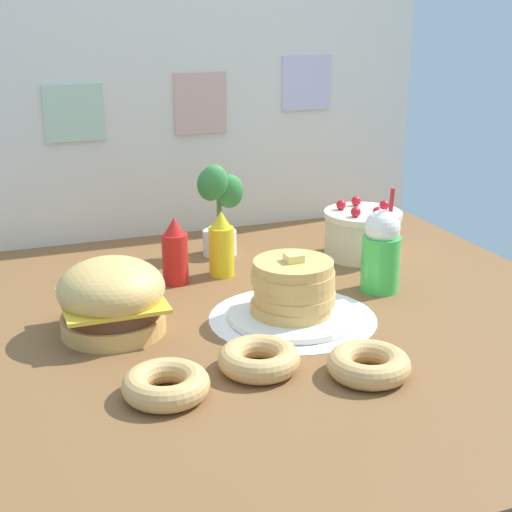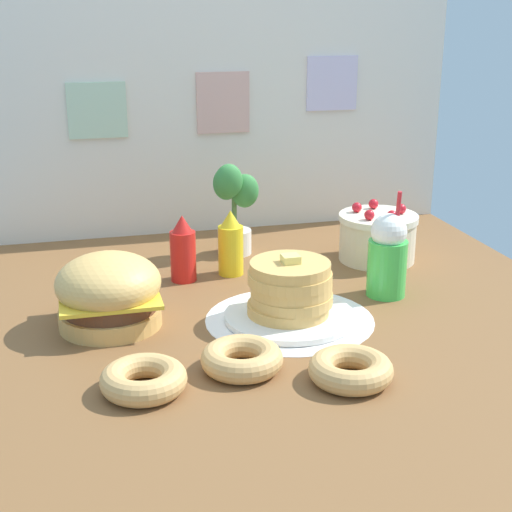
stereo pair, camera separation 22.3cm
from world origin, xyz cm
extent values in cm
cube|color=brown|center=(0.00, 0.00, -1.00)|extent=(192.72, 192.19, 2.00)
cube|color=silver|center=(0.00, 95.60, 45.86)|extent=(192.72, 3.00, 91.73)
cube|color=#B2D1B2|center=(-44.53, 93.50, 50.02)|extent=(21.83, 1.20, 20.70)
cube|color=#D8A599|center=(3.57, 93.50, 51.38)|extent=(20.78, 1.20, 23.38)
cube|color=silver|center=(48.11, 93.50, 57.63)|extent=(20.98, 1.20, 21.27)
cylinder|color=white|center=(2.53, -1.49, 0.20)|extent=(49.60, 49.60, 0.40)
cylinder|color=#DBA859|center=(-48.52, 7.66, 2.54)|extent=(29.31, 29.31, 5.07)
cylinder|color=#59331E|center=(-48.52, 7.66, 7.05)|extent=(26.97, 26.97, 3.95)
cube|color=yellow|center=(-48.52, 7.66, 9.58)|extent=(27.84, 27.84, 1.13)
ellipsoid|color=#E5B260|center=(-48.52, 7.66, 13.11)|extent=(29.90, 29.90, 16.91)
cylinder|color=white|center=(2.53, -1.49, 1.25)|extent=(38.33, 38.33, 1.69)
cylinder|color=#E0AD5B|center=(2.11, -1.12, 3.67)|extent=(23.96, 23.96, 3.16)
cylinder|color=#E0AD5B|center=(3.12, -1.25, 6.83)|extent=(23.99, 23.99, 3.16)
cylinder|color=#E0AD5B|center=(3.04, -1.03, 9.98)|extent=(23.76, 23.76, 3.16)
cylinder|color=#E0AD5B|center=(2.57, -1.02, 13.14)|extent=(24.51, 24.51, 3.16)
cylinder|color=#E0AD5B|center=(2.54, -1.29, 16.30)|extent=(23.35, 23.35, 3.16)
cube|color=#F7E072|center=(2.53, -1.49, 19.00)|extent=(4.96, 4.96, 2.25)
cylinder|color=beige|center=(48.66, 42.54, 7.33)|extent=(27.06, 27.06, 14.66)
cylinder|color=#F4EACC|center=(48.66, 42.54, 15.78)|extent=(28.14, 28.14, 2.25)
sphere|color=red|center=(56.73, 41.71, 18.71)|extent=(3.61, 3.61, 3.61)
sphere|color=red|center=(49.93, 50.56, 18.71)|extent=(3.61, 3.61, 3.61)
sphere|color=red|center=(42.27, 47.54, 18.71)|extent=(3.61, 3.61, 3.61)
sphere|color=red|center=(42.69, 37.04, 18.71)|extent=(3.61, 3.61, 3.61)
sphere|color=red|center=(49.99, 34.54, 18.71)|extent=(3.61, 3.61, 3.61)
cylinder|color=red|center=(-22.18, 39.21, 8.45)|extent=(8.57, 8.57, 16.91)
cone|color=red|center=(-22.18, 39.21, 19.73)|extent=(6.85, 6.85, 5.64)
cylinder|color=yellow|center=(-5.52, 41.25, 8.45)|extent=(8.57, 8.57, 16.91)
cone|color=yellow|center=(-5.52, 41.25, 19.73)|extent=(6.85, 6.85, 5.64)
cylinder|color=green|center=(37.84, 9.98, 9.02)|extent=(12.40, 12.40, 18.04)
sphere|color=white|center=(37.84, 9.98, 21.14)|extent=(11.27, 11.27, 11.27)
cylinder|color=red|center=(40.32, 9.98, 24.80)|extent=(1.35, 2.97, 18.09)
torus|color=tan|center=(-43.60, -33.49, 3.16)|extent=(20.97, 20.97, 6.31)
torus|color=#8CCC8C|center=(-43.60, -33.49, 3.61)|extent=(20.02, 20.02, 5.37)
torus|color=tan|center=(-18.32, -28.62, 3.16)|extent=(20.97, 20.97, 6.31)
torus|color=#F2E5C6|center=(-18.32, -28.62, 3.61)|extent=(20.02, 20.02, 5.37)
torus|color=tan|center=(6.15, -40.97, 3.16)|extent=(20.97, 20.97, 6.31)
torus|color=brown|center=(6.15, -40.97, 3.61)|extent=(20.02, 20.02, 5.37)
cylinder|color=white|center=(0.64, 62.55, 4.51)|extent=(12.40, 12.40, 9.02)
cylinder|color=#4C7238|center=(0.64, 62.55, 16.91)|extent=(1.80, 1.80, 15.78)
ellipsoid|color=#38843D|center=(4.54, 61.95, 23.67)|extent=(10.15, 6.76, 12.40)
ellipsoid|color=#38843D|center=(-1.32, 65.97, 25.93)|extent=(10.15, 6.76, 12.40)
ellipsoid|color=#38843D|center=(-1.96, 59.58, 28.18)|extent=(10.15, 6.76, 12.40)
camera|label=1|loc=(-78.72, -188.14, 88.62)|focal=52.64mm
camera|label=2|loc=(-57.42, -194.84, 88.62)|focal=52.64mm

